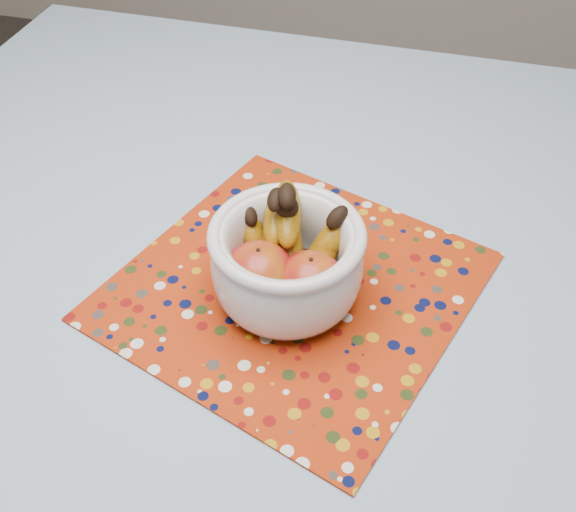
{
  "coord_description": "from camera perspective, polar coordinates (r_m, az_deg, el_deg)",
  "views": [
    {
      "loc": [
        0.25,
        -0.64,
        1.41
      ],
      "look_at": [
        0.09,
        -0.06,
        0.83
      ],
      "focal_mm": 42.0,
      "sensor_mm": 36.0,
      "label": 1
    }
  ],
  "objects": [
    {
      "name": "fruit_bowl",
      "position": [
        0.84,
        -0.09,
        0.17
      ],
      "size": [
        0.23,
        0.2,
        0.16
      ],
      "color": "silver",
      "rests_on": "placemat"
    },
    {
      "name": "table",
      "position": [
        1.01,
        -4.05,
        -3.1
      ],
      "size": [
        1.2,
        1.2,
        0.75
      ],
      "color": "brown",
      "rests_on": "ground"
    },
    {
      "name": "tablecloth",
      "position": [
        0.95,
        -4.29,
        0.24
      ],
      "size": [
        1.32,
        1.32,
        0.01
      ],
      "primitive_type": "cube",
      "color": "slate",
      "rests_on": "table"
    },
    {
      "name": "placemat",
      "position": [
        0.89,
        0.46,
        -2.56
      ],
      "size": [
        0.54,
        0.54,
        0.0
      ],
      "primitive_type": "cube",
      "rotation": [
        0.0,
        0.0,
        -0.32
      ],
      "color": "#9A2608",
      "rests_on": "tablecloth"
    }
  ]
}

